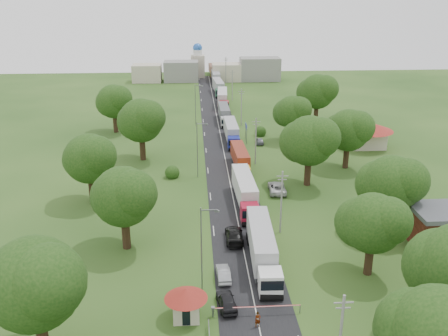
{
  "coord_description": "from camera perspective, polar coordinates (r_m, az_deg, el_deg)",
  "views": [
    {
      "loc": [
        -6.07,
        -67.69,
        31.87
      ],
      "look_at": [
        -1.09,
        11.03,
        3.0
      ],
      "focal_mm": 40.0,
      "sensor_mm": 36.0,
      "label": 1
    }
  ],
  "objects": [
    {
      "name": "lamp_1",
      "position": [
        86.78,
        -2.98,
        2.42
      ],
      "size": [
        2.03,
        0.22,
        10.0
      ],
      "color": "slate",
      "rests_on": "ground"
    },
    {
      "name": "house_brick",
      "position": [
        70.6,
        23.95,
        -6.21
      ],
      "size": [
        8.6,
        6.6,
        5.2
      ],
      "color": "maroon",
      "rests_on": "ground"
    },
    {
      "name": "guard_booth",
      "position": [
        52.02,
        -4.36,
        -14.79
      ],
      "size": [
        4.4,
        4.4,
        3.45
      ],
      "color": "beige",
      "rests_on": "ground"
    },
    {
      "name": "truck_4",
      "position": [
        124.45,
        0.02,
        6.22
      ],
      "size": [
        2.39,
        13.61,
        3.77
      ],
      "color": "silver",
      "rests_on": "ground"
    },
    {
      "name": "boom_barrier",
      "position": [
        52.95,
        2.26,
        -15.72
      ],
      "size": [
        9.22,
        0.35,
        1.18
      ],
      "color": "slate",
      "rests_on": "ground"
    },
    {
      "name": "pole_4",
      "position": [
        147.68,
        0.94,
        9.49
      ],
      "size": [
        1.6,
        0.24,
        9.0
      ],
      "color": "gray",
      "rests_on": "ground"
    },
    {
      "name": "truck_2",
      "position": [
        91.43,
        1.88,
        1.01
      ],
      "size": [
        2.72,
        13.49,
        3.73
      ],
      "color": "yellow",
      "rests_on": "ground"
    },
    {
      "name": "truck_3",
      "position": [
        108.28,
        0.85,
        4.15
      ],
      "size": [
        2.59,
        14.41,
        3.99
      ],
      "color": "navy",
      "rests_on": "ground"
    },
    {
      "name": "tree_5",
      "position": [
        93.62,
        13.99,
        4.23
      ],
      "size": [
        8.8,
        8.8,
        11.07
      ],
      "color": "#382616",
      "rests_on": "ground"
    },
    {
      "name": "road",
      "position": [
        93.5,
        0.32,
        0.17
      ],
      "size": [
        8.0,
        200.0,
        0.04
      ],
      "primitive_type": "cube",
      "color": "black",
      "rests_on": "ground"
    },
    {
      "name": "pole_1",
      "position": [
        67.5,
        6.58,
        -3.79
      ],
      "size": [
        1.6,
        0.24,
        9.0
      ],
      "color": "gray",
      "rests_on": "ground"
    },
    {
      "name": "car_lane_front",
      "position": [
        54.13,
        0.3,
        -14.98
      ],
      "size": [
        2.33,
        4.62,
        1.51
      ],
      "primitive_type": "imported",
      "rotation": [
        0.0,
        0.0,
        3.27
      ],
      "color": "black",
      "rests_on": "ground"
    },
    {
      "name": "truck_8",
      "position": [
        191.2,
        -1.26,
        11.12
      ],
      "size": [
        3.01,
        13.9,
        3.84
      ],
      "color": "brown",
      "rests_on": "ground"
    },
    {
      "name": "car_lane_rear",
      "position": [
        66.61,
        1.17,
        -7.68
      ],
      "size": [
        2.45,
        5.77,
        1.66
      ],
      "primitive_type": "imported",
      "rotation": [
        0.0,
        0.0,
        3.12
      ],
      "color": "black",
      "rests_on": "ground"
    },
    {
      "name": "tree_0",
      "position": [
        42.71,
        23.28,
        -17.04
      ],
      "size": [
        8.8,
        8.8,
        11.07
      ],
      "color": "#382616",
      "rests_on": "ground"
    },
    {
      "name": "truck_0",
      "position": [
        61.0,
        4.38,
        -8.97
      ],
      "size": [
        3.12,
        15.58,
        4.31
      ],
      "color": "white",
      "rests_on": "ground"
    },
    {
      "name": "car_verge_near",
      "position": [
        82.13,
        6.07,
        -2.24
      ],
      "size": [
        2.94,
        5.9,
        1.61
      ],
      "primitive_type": "imported",
      "rotation": [
        0.0,
        0.0,
        3.09
      ],
      "color": "silver",
      "rests_on": "ground"
    },
    {
      "name": "lamp_0",
      "position": [
        54.47,
        -2.44,
        -8.81
      ],
      "size": [
        2.03,
        0.22,
        10.0
      ],
      "color": "slate",
      "rests_on": "ground"
    },
    {
      "name": "tree_6",
      "position": [
        107.97,
        7.78,
        6.38
      ],
      "size": [
        8.0,
        8.0,
        10.1
      ],
      "color": "#382616",
      "rests_on": "ground"
    },
    {
      "name": "pedestrian_near",
      "position": [
        51.57,
        3.88,
        -16.93
      ],
      "size": [
        0.69,
        0.54,
        1.69
      ],
      "primitive_type": "imported",
      "rotation": [
        0.0,
        0.0,
        0.23
      ],
      "color": "gray",
      "rests_on": "ground"
    },
    {
      "name": "tree_4",
      "position": [
        83.68,
        9.71,
        3.13
      ],
      "size": [
        9.6,
        9.6,
        12.05
      ],
      "color": "#382616",
      "rests_on": "ground"
    },
    {
      "name": "tree_2",
      "position": [
        59.37,
        16.6,
        -6.0
      ],
      "size": [
        8.0,
        8.0,
        10.1
      ],
      "color": "#382616",
      "rests_on": "ground"
    },
    {
      "name": "tree_10",
      "position": [
        63.51,
        -11.44,
        -3.16
      ],
      "size": [
        8.8,
        8.8,
        11.07
      ],
      "color": "#382616",
      "rests_on": "ground"
    },
    {
      "name": "tree_9",
      "position": [
        46.95,
        -20.81,
        -12.13
      ],
      "size": [
        9.6,
        9.6,
        12.05
      ],
      "color": "#382616",
      "rests_on": "ground"
    },
    {
      "name": "house_cream",
      "position": [
        107.89,
        16.09,
        4.14
      ],
      "size": [
        10.08,
        10.08,
        5.8
      ],
      "color": "beige",
      "rests_on": "ground"
    },
    {
      "name": "pole_2",
      "position": [
        93.48,
        3.65,
        3.15
      ],
      "size": [
        1.6,
        0.24,
        9.0
      ],
      "color": "gray",
      "rests_on": "ground"
    },
    {
      "name": "pole_3",
      "position": [
        120.37,
        2.0,
        7.04
      ],
      "size": [
        1.6,
        0.24,
        9.0
      ],
      "color": "gray",
      "rests_on": "ground"
    },
    {
      "name": "truck_7",
      "position": [
        174.37,
        -0.93,
        10.28
      ],
      "size": [
        2.68,
        14.52,
        4.02
      ],
      "color": "#BCBCBC",
      "rests_on": "ground"
    },
    {
      "name": "car_lane_mid",
      "position": [
        58.75,
        -0.07,
        -11.96
      ],
      "size": [
        1.63,
        4.2,
        1.36
      ],
      "primitive_type": "imported",
      "rotation": [
        0.0,
        0.0,
        3.19
      ],
      "color": "#96999D",
      "rests_on": "ground"
    },
    {
      "name": "tree_7",
      "position": [
        123.98,
        10.6,
        8.59
      ],
      "size": [
        9.6,
        9.6,
        12.05
      ],
      "color": "#382616",
      "rests_on": "ground"
    },
    {
      "name": "truck_1",
      "position": [
        76.59,
        2.42,
        -2.69
      ],
      "size": [
        3.0,
        15.19,
        4.2
      ],
      "color": "maroon",
      "rests_on": "ground"
    },
    {
      "name": "pole_5",
      "position": [
        175.2,
        0.21,
        11.18
      ],
      "size": [
        1.6,
        0.24,
        9.0
      ],
      "color": "gray",
      "rests_on": "ground"
    },
    {
      "name": "truck_6",
      "position": [
        157.62,
        -0.63,
        9.24
      ],
      "size": [
        3.3,
        14.74,
        4.07
      ],
      "color": "#205738",
      "rests_on": "ground"
    },
    {
      "name": "truck_5",
      "position": [
        140.88,
        -0.16,
        7.96
      ],
      "size": [
        3.35,
        15.26,
        4.21
      ],
      "color": "maroon",
      "rests_on": "ground"
    },
    {
      "name": "pedestrian_booth",
      "position": [
        52.72,
        -3.53,
        -15.89
      ],
      "size": [
        1.13,
        1.11,
        1.83
      ],
      "primitive_type": "imported",
      "rotation": [
        0.0,
        0.0,
        -0.74
      ],
      "color": "gray",
      "rests_on": "ground"
    },
    {
      "name": "tree_3",
      "position": [
        69.77,
        18.58,
        -1.68
      ],
      "size": [
        8.8,
        8.8,
        11.07
      ],
      "color": "#382616",
      "rests_on": "ground"
    },
    {
      "name": "tree_11",
      "position": [
        78.54,
        -15.14,
        1.09
      ],
      "size": [
        8.8,
        8.8,
        11.07
      ],
      "color": "#382616",
      "rests_on": "ground"
    },
    {
      "name": "distant_town",
      "position": [
        180.07,
        -1.46,
        11.03
      ],
      "size": [
        52.0,
        8.0,
        8.0
      ],
      "color": "gray",
      "rests_on": "ground"
    },
    {
      "name": "ground",
      "position": [
        75.06,
        1.36,
        -5.03
      ],
      "size": [
        260.0,
        260.0,
        0.0
      ],
      "primitive_type": "plane",
      "color": "#214216",
      "rests_on": "ground"
    },
    {
      "name": "church",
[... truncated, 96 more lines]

